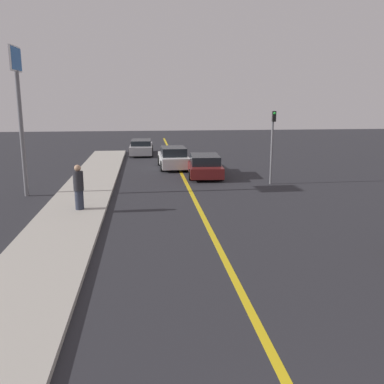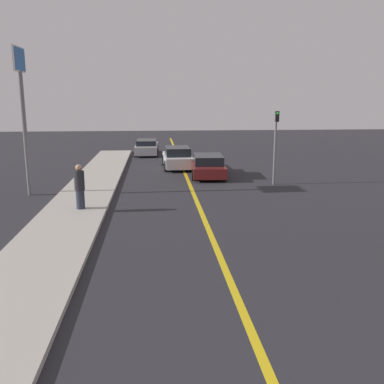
% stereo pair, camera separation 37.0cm
% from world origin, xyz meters
% --- Properties ---
extents(road_center_line, '(0.20, 60.00, 0.01)m').
position_xyz_m(road_center_line, '(0.00, 18.00, 0.00)').
color(road_center_line, gold).
rests_on(road_center_line, ground_plane).
extents(sidewalk_left, '(2.62, 35.14, 0.16)m').
position_xyz_m(sidewalk_left, '(-5.22, 17.57, 0.08)').
color(sidewalk_left, '#ADA89E').
rests_on(sidewalk_left, ground_plane).
extents(car_near_right_lane, '(2.20, 4.74, 1.30)m').
position_xyz_m(car_near_right_lane, '(1.31, 22.94, 0.63)').
color(car_near_right_lane, maroon).
rests_on(car_near_right_lane, ground_plane).
extents(car_ahead_center, '(2.01, 4.28, 1.43)m').
position_xyz_m(car_ahead_center, '(-0.36, 26.15, 0.69)').
color(car_ahead_center, silver).
rests_on(car_ahead_center, ground_plane).
extents(car_far_distant, '(2.00, 4.83, 1.24)m').
position_xyz_m(car_far_distant, '(-2.53, 33.47, 0.61)').
color(car_far_distant, '#9E9EA3').
rests_on(car_far_distant, ground_plane).
extents(pedestrian_mid_group, '(0.41, 0.41, 1.84)m').
position_xyz_m(pedestrian_mid_group, '(-4.96, 15.09, 1.07)').
color(pedestrian_mid_group, '#282D3D').
rests_on(pedestrian_mid_group, sidewalk_left).
extents(traffic_light, '(0.18, 0.40, 3.95)m').
position_xyz_m(traffic_light, '(4.57, 20.04, 2.43)').
color(traffic_light, slate).
rests_on(traffic_light, ground_plane).
extents(roadside_sign, '(0.20, 1.63, 6.91)m').
position_xyz_m(roadside_sign, '(-7.96, 18.54, 4.94)').
color(roadside_sign, slate).
rests_on(roadside_sign, ground_plane).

